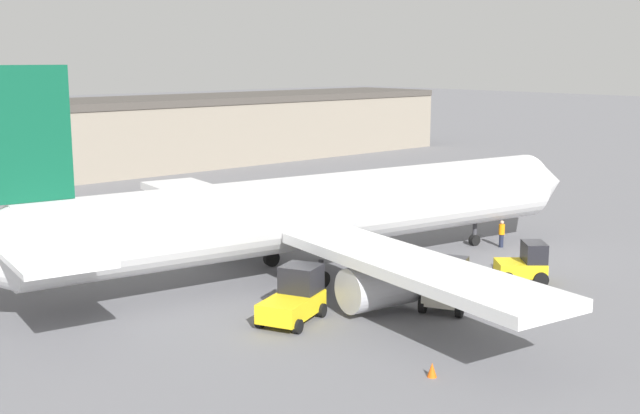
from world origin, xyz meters
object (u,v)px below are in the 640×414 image
object	(u,v)px
ground_crew_worker	(502,233)
baggage_tug	(525,264)
airplane	(305,214)
belt_loader_truck	(447,286)
safety_cone_near	(432,370)
pushback_tug	(295,297)

from	to	relation	value
ground_crew_worker	baggage_tug	size ratio (longest dim) A/B	0.52
ground_crew_worker	baggage_tug	world-z (taller)	baggage_tug
airplane	belt_loader_truck	bearing A→B (deg)	-74.04
ground_crew_worker	baggage_tug	bearing A→B (deg)	-74.71
ground_crew_worker	safety_cone_near	bearing A→B (deg)	-89.88
pushback_tug	belt_loader_truck	bearing A→B (deg)	-51.41
airplane	baggage_tug	bearing A→B (deg)	-40.34
ground_crew_worker	pushback_tug	size ratio (longest dim) A/B	0.43
airplane	ground_crew_worker	world-z (taller)	airplane
belt_loader_truck	baggage_tug	bearing A→B (deg)	-24.46
airplane	baggage_tug	size ratio (longest dim) A/B	12.17
ground_crew_worker	belt_loader_truck	bearing A→B (deg)	-94.08
airplane	safety_cone_near	size ratio (longest dim) A/B	71.82
airplane	belt_loader_truck	size ratio (longest dim) A/B	12.32
belt_loader_truck	pushback_tug	size ratio (longest dim) A/B	0.82
pushback_tug	safety_cone_near	size ratio (longest dim) A/B	7.12
safety_cone_near	belt_loader_truck	bearing A→B (deg)	36.01
baggage_tug	pushback_tug	size ratio (longest dim) A/B	0.83
ground_crew_worker	safety_cone_near	xyz separation A→B (m)	(-18.79, -10.58, -0.62)
baggage_tug	ground_crew_worker	bearing A→B (deg)	86.26
airplane	baggage_tug	distance (m)	11.77
ground_crew_worker	pushback_tug	bearing A→B (deg)	-112.30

